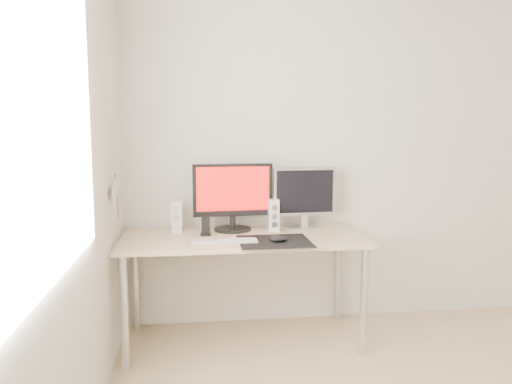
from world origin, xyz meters
TOP-DOWN VIEW (x-y plane):
  - wall_back at (0.00, 1.75)m, footprint 3.50×0.00m
  - wall_left at (-1.75, 0.00)m, footprint 0.00×3.50m
  - window_pane at (-1.74, 0.00)m, footprint 0.00×1.30m
  - mousepad at (-0.75, 1.19)m, footprint 0.45×0.40m
  - mouse at (-0.73, 1.16)m, footprint 0.12×0.07m
  - desk at (-0.93, 1.38)m, footprint 1.60×0.70m
  - main_monitor at (-0.98, 1.56)m, footprint 0.55×0.27m
  - second_monitor at (-0.47, 1.58)m, footprint 0.45×0.17m
  - speaker_left at (-1.37, 1.54)m, footprint 0.07×0.09m
  - speaker_right at (-0.70, 1.51)m, footprint 0.07×0.09m
  - keyboard at (-1.07, 1.21)m, footprint 0.42×0.12m
  - phone_dock at (-1.17, 1.43)m, footprint 0.07×0.06m
  - pennant at (-1.72, 1.24)m, footprint 0.01×0.23m

SIDE VIEW (x-z plane):
  - desk at x=-0.93m, z-range 0.29..1.02m
  - mousepad at x=-0.75m, z-range 0.73..0.73m
  - keyboard at x=-1.07m, z-range 0.73..0.75m
  - mouse at x=-0.73m, z-range 0.73..0.78m
  - phone_dock at x=-1.17m, z-range 0.71..0.83m
  - speaker_left at x=-1.37m, z-range 0.73..0.95m
  - speaker_right at x=-0.70m, z-range 0.73..0.95m
  - second_monitor at x=-0.47m, z-range 0.75..1.19m
  - main_monitor at x=-0.98m, z-range 0.75..1.22m
  - pennant at x=-1.72m, z-range 0.90..1.19m
  - wall_back at x=0.00m, z-range -0.50..3.00m
  - wall_left at x=-1.75m, z-range -0.50..3.00m
  - window_pane at x=-1.74m, z-range 0.85..2.15m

